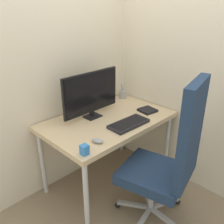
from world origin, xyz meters
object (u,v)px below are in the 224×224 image
object	(u,v)px
desk_clamp_accessory	(84,150)
pen_holder	(123,94)
monitor	(91,93)
mouse	(98,141)
office_chair	(170,158)
notebook	(147,110)
keyboard	(129,124)

from	to	relation	value
desk_clamp_accessory	pen_holder	bearing A→B (deg)	29.56
monitor	mouse	bearing A→B (deg)	-125.56
office_chair	monitor	bearing A→B (deg)	94.22
pen_holder	desk_clamp_accessory	size ratio (longest dim) A/B	2.27
mouse	notebook	world-z (taller)	mouse
desk_clamp_accessory	monitor	bearing A→B (deg)	44.59
pen_holder	keyboard	bearing A→B (deg)	-132.70
mouse	desk_clamp_accessory	world-z (taller)	desk_clamp_accessory
desk_clamp_accessory	notebook	bearing A→B (deg)	9.33
monitor	notebook	xyz separation A→B (m)	(0.48, -0.30, -0.23)
monitor	mouse	distance (m)	0.54
keyboard	pen_holder	bearing A→B (deg)	47.30
office_chair	pen_holder	bearing A→B (deg)	62.09
keyboard	desk_clamp_accessory	xyz separation A→B (m)	(-0.58, -0.08, 0.02)
office_chair	pen_holder	distance (m)	1.12
monitor	notebook	distance (m)	0.61
notebook	desk_clamp_accessory	bearing A→B (deg)	-162.29
office_chair	monitor	size ratio (longest dim) A/B	2.05
keyboard	mouse	size ratio (longest dim) A/B	3.91
pen_holder	notebook	bearing A→B (deg)	-103.36
pen_holder	desk_clamp_accessory	xyz separation A→B (m)	(-1.04, -0.59, -0.01)
monitor	notebook	bearing A→B (deg)	-32.00
keyboard	notebook	bearing A→B (deg)	10.94
notebook	pen_holder	bearing A→B (deg)	85.02
office_chair	monitor	distance (m)	0.91
monitor	desk_clamp_accessory	size ratio (longest dim) A/B	8.29
keyboard	notebook	distance (m)	0.37
office_chair	keyboard	xyz separation A→B (m)	(0.05, 0.48, 0.11)
monitor	mouse	world-z (taller)	monitor
pen_holder	notebook	distance (m)	0.45
mouse	pen_holder	world-z (taller)	pen_holder
office_chair	desk_clamp_accessory	bearing A→B (deg)	143.17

